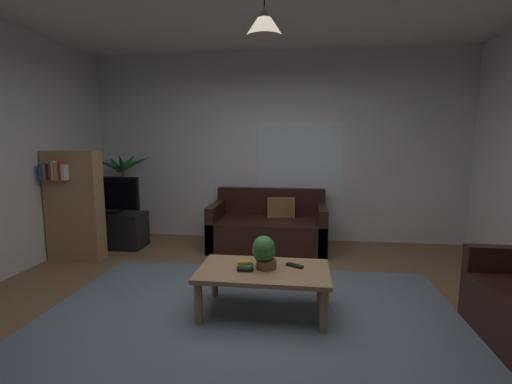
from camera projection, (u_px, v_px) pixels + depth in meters
floor at (252, 313)px, 3.22m from camera, size 5.64×4.97×0.02m
rug at (248, 323)px, 3.02m from camera, size 3.66×2.73×0.01m
wall_back at (275, 148)px, 5.48m from camera, size 5.76×0.06×2.83m
window_pane at (299, 160)px, 5.43m from camera, size 1.27×0.01×1.12m
couch_under_window at (269, 229)px, 5.13m from camera, size 1.61×0.89×0.82m
coffee_table at (264, 275)px, 3.18m from camera, size 1.15×0.68×0.40m
book_on_table_0 at (245, 269)px, 3.14m from camera, size 0.16×0.12×0.03m
book_on_table_1 at (245, 266)px, 3.14m from camera, size 0.13×0.11×0.03m
book_on_table_2 at (244, 262)px, 3.15m from camera, size 0.14×0.11×0.03m
remote_on_table_0 at (295, 266)px, 3.23m from camera, size 0.16×0.12×0.02m
potted_plant_on_table at (264, 251)px, 3.17m from camera, size 0.22×0.24×0.30m
tv_stand at (113, 230)px, 5.18m from camera, size 0.90×0.44×0.50m
tv at (111, 194)px, 5.08m from camera, size 0.84×0.16×0.52m
potted_palm_corner at (124, 201)px, 5.66m from camera, size 0.89×0.65×1.38m
bookshelf_corner at (74, 205)px, 4.56m from camera, size 0.70×0.31×1.40m
pendant_lamp at (264, 22)px, 2.88m from camera, size 0.30×0.30×0.48m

